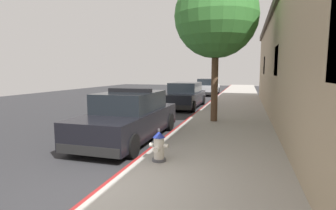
{
  "coord_description": "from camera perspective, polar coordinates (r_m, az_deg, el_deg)",
  "views": [
    {
      "loc": [
        2.41,
        -3.96,
        2.21
      ],
      "look_at": [
        -0.36,
        5.3,
        1.0
      ],
      "focal_mm": 28.24,
      "sensor_mm": 36.0,
      "label": 1
    }
  ],
  "objects": [
    {
      "name": "parked_car_dark_far",
      "position": [
        25.97,
        8.52,
        3.83
      ],
      "size": [
        1.94,
        4.84,
        1.56
      ],
      "color": "#B2B5BA",
      "rests_on": "ground"
    },
    {
      "name": "ground_plane",
      "position": [
        15.66,
        -8.89,
        -1.43
      ],
      "size": [
        29.23,
        60.0,
        0.2
      ],
      "primitive_type": "cube",
      "color": "#2B2B2D"
    },
    {
      "name": "sidewalk_pavement",
      "position": [
        14.14,
        13.62,
        -1.72
      ],
      "size": [
        3.41,
        60.0,
        0.16
      ],
      "primitive_type": "cube",
      "color": "#9E9991",
      "rests_on": "ground"
    },
    {
      "name": "fire_hydrant",
      "position": [
        6.15,
        -2.0,
        -8.9
      ],
      "size": [
        0.44,
        0.4,
        0.76
      ],
      "color": "#4C4C51",
      "rests_on": "sidewalk_pavement"
    },
    {
      "name": "parked_car_silver_ahead",
      "position": [
        16.49,
        3.69,
        2.02
      ],
      "size": [
        1.94,
        4.84,
        1.56
      ],
      "color": "black",
      "rests_on": "ground"
    },
    {
      "name": "curb_painted_edge",
      "position": [
        14.33,
        6.64,
        -1.44
      ],
      "size": [
        0.08,
        60.0,
        0.16
      ],
      "primitive_type": "cube",
      "color": "maroon",
      "rests_on": "ground"
    },
    {
      "name": "police_cruiser",
      "position": [
        8.73,
        -8.3,
        -2.6
      ],
      "size": [
        1.94,
        4.84,
        1.68
      ],
      "color": "black",
      "rests_on": "ground"
    },
    {
      "name": "street_tree",
      "position": [
        11.34,
        10.33,
        18.3
      ],
      "size": [
        3.36,
        3.36,
        5.96
      ],
      "color": "brown",
      "rests_on": "sidewalk_pavement"
    }
  ]
}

